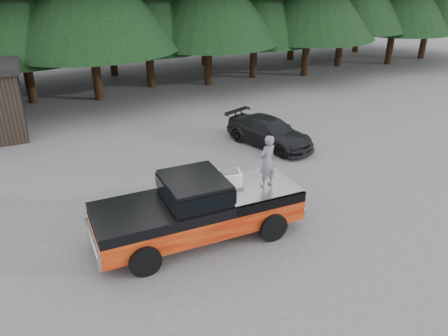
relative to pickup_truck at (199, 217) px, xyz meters
name	(u,v)px	position (x,y,z in m)	size (l,w,h in m)	color
ground	(216,218)	(0.85, 0.73, -0.67)	(120.00, 120.00, 0.00)	#4D4D50
pickup_truck	(199,217)	(0.00, 0.00, 0.00)	(6.00, 2.04, 1.33)	#C55017
truck_cab	(194,188)	(-0.10, 0.00, 0.96)	(1.66, 1.90, 0.59)	black
air_compressor	(230,179)	(1.06, 0.19, 0.88)	(0.64, 0.53, 0.44)	white
man_on_bed	(267,161)	(2.03, -0.24, 1.45)	(0.57, 0.37, 1.56)	slate
parked_car	(270,132)	(5.31, 5.21, -0.07)	(1.67, 4.11, 1.19)	black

